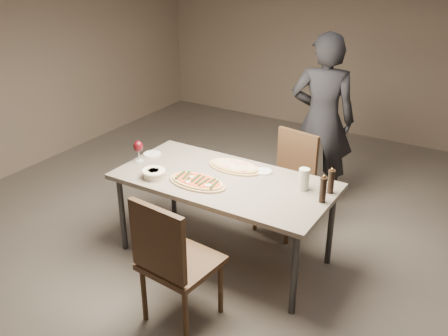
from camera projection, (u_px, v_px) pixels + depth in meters
The scene contains 14 objects.
room at pixel (224, 103), 3.82m from camera, with size 7.00×7.00×7.00m.
dining_table at pixel (224, 185), 4.12m from camera, with size 1.80×0.90×0.75m.
zucchini_pizza at pixel (197, 182), 4.02m from camera, with size 0.51×0.28×0.05m.
ham_pizza at pixel (235, 166), 4.28m from camera, with size 0.50×0.27×0.04m.
bread_basket at pixel (154, 173), 4.11m from camera, with size 0.20×0.20×0.07m.
oil_dish at pixel (264, 172), 4.21m from camera, with size 0.14×0.14×0.02m.
pepper_mill_left at pixel (323, 189), 3.70m from camera, with size 0.06×0.06×0.22m.
pepper_mill_right at pixel (331, 181), 3.84m from camera, with size 0.06×0.06×0.21m.
carafe at pixel (304, 179), 3.90m from camera, with size 0.08×0.08×0.18m.
wine_glass at pixel (138, 147), 4.37m from camera, with size 0.09×0.09×0.19m.
side_plate at pixel (152, 154), 4.55m from camera, with size 0.16×0.16×0.01m.
chair_near at pixel (172, 258), 3.41m from camera, with size 0.52×0.52×1.02m.
chair_far at pixel (289, 176), 4.65m from camera, with size 0.51×0.51×0.94m.
diner at pixel (322, 120), 5.00m from camera, with size 0.64×0.42×1.77m, color black.
Camera 1 is at (1.91, -3.14, 2.57)m, focal length 40.00 mm.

